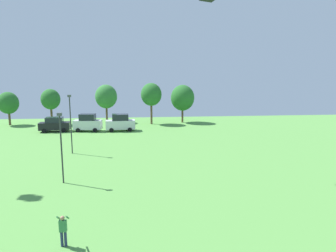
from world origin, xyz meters
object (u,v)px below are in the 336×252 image
(treeline_tree_0, at_px, (8,103))
(treeline_tree_4, at_px, (183,98))
(parked_car_second_from_left, at_px, (88,123))
(treeline_tree_1, at_px, (51,99))
(parked_car_leftmost, at_px, (55,124))
(light_post_1, at_px, (61,144))
(treeline_tree_2, at_px, (106,97))
(person_standing_near_foreground, at_px, (63,229))
(parked_car_third_from_left, at_px, (120,123))
(light_post_0, at_px, (71,121))
(treeline_tree_3, at_px, (151,95))

(treeline_tree_0, bearing_deg, treeline_tree_4, 0.13)
(parked_car_second_from_left, relative_size, treeline_tree_4, 0.63)
(treeline_tree_0, xyz_separation_m, treeline_tree_1, (7.06, -0.15, 0.57))
(parked_car_leftmost, bearing_deg, light_post_1, -78.46)
(treeline_tree_2, height_order, treeline_tree_4, treeline_tree_2)
(person_standing_near_foreground, bearing_deg, treeline_tree_2, 111.66)
(parked_car_leftmost, distance_m, parked_car_third_from_left, 9.92)
(parked_car_third_from_left, relative_size, treeline_tree_4, 0.67)
(light_post_0, xyz_separation_m, light_post_1, (1.26, -9.27, -0.40))
(treeline_tree_3, bearing_deg, parked_car_leftmost, -158.74)
(light_post_1, relative_size, treeline_tree_0, 0.99)
(treeline_tree_1, bearing_deg, treeline_tree_2, 10.98)
(person_standing_near_foreground, xyz_separation_m, light_post_0, (-3.47, 18.51, 2.68))
(person_standing_near_foreground, height_order, parked_car_third_from_left, parked_car_third_from_left)
(parked_car_second_from_left, distance_m, treeline_tree_0, 16.17)
(parked_car_leftmost, height_order, treeline_tree_0, treeline_tree_0)
(treeline_tree_2, bearing_deg, treeline_tree_1, -169.02)
(person_standing_near_foreground, relative_size, light_post_1, 0.30)
(parked_car_leftmost, bearing_deg, light_post_0, -72.93)
(person_standing_near_foreground, height_order, treeline_tree_0, treeline_tree_0)
(treeline_tree_3, bearing_deg, light_post_0, -116.35)
(light_post_0, height_order, treeline_tree_4, treeline_tree_4)
(parked_car_second_from_left, relative_size, treeline_tree_2, 0.63)
(light_post_0, xyz_separation_m, treeline_tree_4, (15.24, 20.52, 0.84))
(parked_car_second_from_left, bearing_deg, treeline_tree_1, 141.45)
(person_standing_near_foreground, distance_m, treeline_tree_2, 40.82)
(person_standing_near_foreground, bearing_deg, treeline_tree_3, 99.80)
(light_post_0, bearing_deg, parked_car_third_from_left, 70.99)
(parked_car_third_from_left, bearing_deg, treeline_tree_4, 30.30)
(parked_car_leftmost, relative_size, treeline_tree_1, 0.74)
(parked_car_leftmost, relative_size, light_post_0, 0.71)
(treeline_tree_0, height_order, treeline_tree_1, treeline_tree_1)
(parked_car_second_from_left, xyz_separation_m, light_post_0, (0.44, -13.34, 2.31))
(parked_car_second_from_left, relative_size, treeline_tree_0, 0.75)
(parked_car_leftmost, distance_m, treeline_tree_0, 11.97)
(parked_car_second_from_left, bearing_deg, treeline_tree_4, 29.96)
(parked_car_third_from_left, xyz_separation_m, treeline_tree_1, (-12.19, 7.21, 3.11))
(person_standing_near_foreground, relative_size, treeline_tree_3, 0.23)
(treeline_tree_2, relative_size, treeline_tree_4, 1.01)
(parked_car_second_from_left, bearing_deg, light_post_1, -80.35)
(parked_car_leftmost, relative_size, treeline_tree_3, 0.64)
(light_post_1, relative_size, treeline_tree_1, 0.91)
(parked_car_leftmost, xyz_separation_m, treeline_tree_0, (-9.34, 6.97, 2.71))
(treeline_tree_1, bearing_deg, treeline_tree_4, 0.55)
(treeline_tree_2, relative_size, treeline_tree_3, 0.95)
(parked_car_third_from_left, height_order, treeline_tree_1, treeline_tree_1)
(light_post_1, height_order, treeline_tree_3, treeline_tree_3)
(parked_car_second_from_left, distance_m, light_post_0, 13.55)
(treeline_tree_1, bearing_deg, parked_car_leftmost, -71.52)
(treeline_tree_3, relative_size, treeline_tree_4, 1.05)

